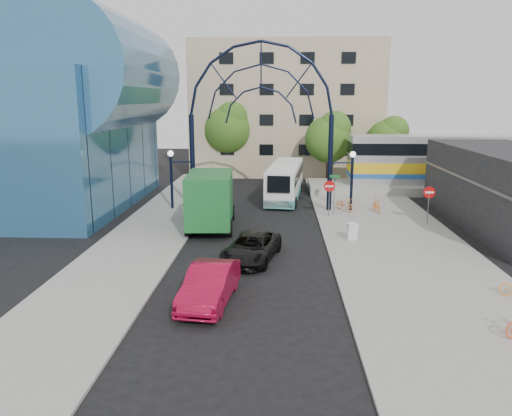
# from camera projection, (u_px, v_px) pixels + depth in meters

# --- Properties ---
(ground) EXTENTS (120.00, 120.00, 0.00)m
(ground) POSITION_uv_depth(u_px,v_px,m) (249.00, 276.00, 23.26)
(ground) COLOR black
(ground) RESTS_ON ground
(sidewalk_east) EXTENTS (8.00, 56.00, 0.12)m
(sidewalk_east) POSITION_uv_depth(u_px,v_px,m) (402.00, 252.00, 26.78)
(sidewalk_east) COLOR gray
(sidewalk_east) RESTS_ON ground
(plaza_west) EXTENTS (5.00, 50.00, 0.12)m
(plaza_west) POSITION_uv_depth(u_px,v_px,m) (146.00, 238.00, 29.40)
(plaza_west) COLOR gray
(plaza_west) RESTS_ON ground
(gateway_arch) EXTENTS (13.64, 0.44, 12.10)m
(gateway_arch) POSITION_uv_depth(u_px,v_px,m) (261.00, 92.00, 35.08)
(gateway_arch) COLOR black
(gateway_arch) RESTS_ON ground
(stop_sign) EXTENTS (0.80, 0.07, 2.50)m
(stop_sign) POSITION_uv_depth(u_px,v_px,m) (329.00, 189.00, 34.32)
(stop_sign) COLOR slate
(stop_sign) RESTS_ON sidewalk_east
(do_not_enter_sign) EXTENTS (0.76, 0.07, 2.48)m
(do_not_enter_sign) POSITION_uv_depth(u_px,v_px,m) (429.00, 196.00, 32.08)
(do_not_enter_sign) COLOR slate
(do_not_enter_sign) RESTS_ON sidewalk_east
(street_name_sign) EXTENTS (0.70, 0.70, 2.80)m
(street_name_sign) POSITION_uv_depth(u_px,v_px,m) (334.00, 186.00, 34.86)
(street_name_sign) COLOR slate
(street_name_sign) RESTS_ON sidewalk_east
(sandwich_board) EXTENTS (0.55, 0.61, 0.99)m
(sandwich_board) POSITION_uv_depth(u_px,v_px,m) (353.00, 230.00, 28.67)
(sandwich_board) COLOR white
(sandwich_board) RESTS_ON sidewalk_east
(transit_hall) EXTENTS (16.50, 18.00, 14.50)m
(transit_hall) POSITION_uv_depth(u_px,v_px,m) (57.00, 118.00, 37.16)
(transit_hall) COLOR #2E648F
(transit_hall) RESTS_ON ground
(commercial_block_east) EXTENTS (6.00, 16.00, 5.00)m
(commercial_block_east) POSITION_uv_depth(u_px,v_px,m) (509.00, 189.00, 31.74)
(commercial_block_east) COLOR black
(commercial_block_east) RESTS_ON ground
(apartment_block) EXTENTS (20.00, 12.10, 14.00)m
(apartment_block) POSITION_uv_depth(u_px,v_px,m) (286.00, 109.00, 55.78)
(apartment_block) COLOR #C7A98A
(apartment_block) RESTS_ON ground
(train_platform) EXTENTS (32.00, 5.00, 0.80)m
(train_platform) POSITION_uv_depth(u_px,v_px,m) (492.00, 188.00, 43.72)
(train_platform) COLOR gray
(train_platform) RESTS_ON ground
(train_car) EXTENTS (25.10, 3.05, 4.20)m
(train_car) POSITION_uv_depth(u_px,v_px,m) (495.00, 160.00, 43.18)
(train_car) COLOR #B7B7BC
(train_car) RESTS_ON train_platform
(tree_north_a) EXTENTS (4.48, 4.48, 7.00)m
(tree_north_a) POSITION_uv_depth(u_px,v_px,m) (330.00, 136.00, 47.28)
(tree_north_a) COLOR #382314
(tree_north_a) RESTS_ON ground
(tree_north_b) EXTENTS (5.12, 5.12, 8.00)m
(tree_north_b) POSITION_uv_depth(u_px,v_px,m) (229.00, 127.00, 51.50)
(tree_north_b) COLOR #382314
(tree_north_b) RESTS_ON ground
(tree_north_c) EXTENTS (4.16, 4.16, 6.50)m
(tree_north_c) POSITION_uv_depth(u_px,v_px,m) (389.00, 138.00, 49.03)
(tree_north_c) COLOR #382314
(tree_north_c) RESTS_ON ground
(city_bus) EXTENTS (3.32, 10.44, 2.82)m
(city_bus) POSITION_uv_depth(u_px,v_px,m) (285.00, 181.00, 41.24)
(city_bus) COLOR white
(city_bus) RESTS_ON ground
(green_truck) EXTENTS (3.14, 7.35, 3.64)m
(green_truck) POSITION_uv_depth(u_px,v_px,m) (211.00, 200.00, 31.76)
(green_truck) COLOR black
(green_truck) RESTS_ON ground
(black_suv) EXTENTS (3.25, 5.28, 1.37)m
(black_suv) POSITION_uv_depth(u_px,v_px,m) (252.00, 248.00, 25.43)
(black_suv) COLOR black
(black_suv) RESTS_ON ground
(red_sedan) EXTENTS (2.16, 4.90, 1.56)m
(red_sedan) POSITION_uv_depth(u_px,v_px,m) (210.00, 284.00, 20.12)
(red_sedan) COLOR maroon
(red_sedan) RESTS_ON ground
(bike_near_a) EXTENTS (1.52, 1.98, 1.00)m
(bike_near_a) POSITION_uv_depth(u_px,v_px,m) (345.00, 204.00, 36.22)
(bike_near_a) COLOR orange
(bike_near_a) RESTS_ON sidewalk_east
(bike_near_b) EXTENTS (0.66, 1.78, 1.05)m
(bike_near_b) POSITION_uv_depth(u_px,v_px,m) (377.00, 205.00, 35.84)
(bike_near_b) COLOR orange
(bike_near_b) RESTS_ON sidewalk_east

